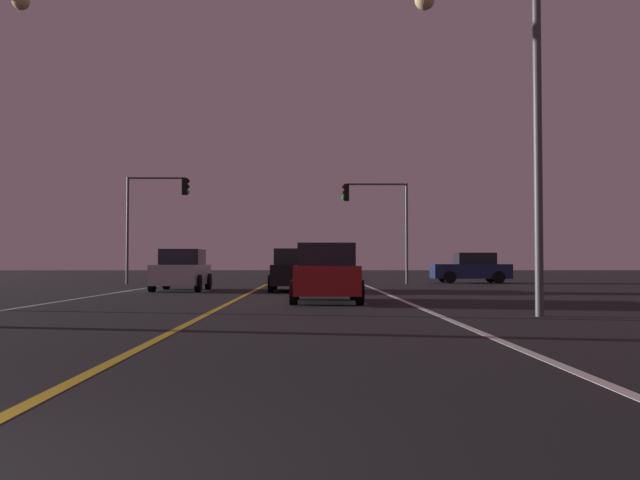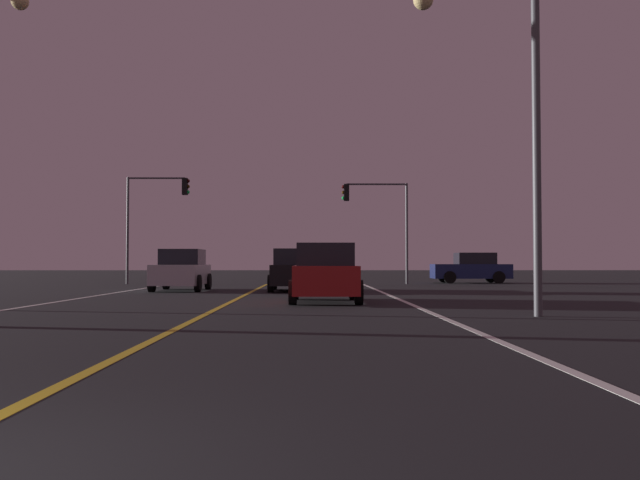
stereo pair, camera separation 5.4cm
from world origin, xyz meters
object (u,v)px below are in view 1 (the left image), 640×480
traffic_light_near_left (157,205)px  car_lead_same_lane (326,274)px  car_crossing_side (472,268)px  car_oncoming (182,271)px  street_lamp_right_near (505,102)px  traffic_light_near_right (375,209)px  car_ahead_far (295,271)px

traffic_light_near_left → car_lead_same_lane: bearing=-63.0°
car_crossing_side → car_oncoming: bearing=35.6°
traffic_light_near_left → street_lamp_right_near: 25.71m
car_oncoming → car_lead_same_lane: size_ratio=1.00×
car_oncoming → traffic_light_near_right: 12.76m
car_crossing_side → traffic_light_near_right: size_ratio=0.79×
car_oncoming → traffic_light_near_left: (-2.97, 8.67, 3.44)m
traffic_light_near_left → street_lamp_right_near: bearing=-61.0°
car_oncoming → traffic_light_near_left: bearing=-161.1°
car_ahead_far → traffic_light_near_right: bearing=-24.3°
car_lead_same_lane → car_crossing_side: 20.57m
car_ahead_far → car_lead_same_lane: size_ratio=1.00×
traffic_light_near_right → street_lamp_right_near: size_ratio=0.77×
traffic_light_near_left → car_ahead_far: bearing=-50.2°
car_oncoming → car_crossing_side: size_ratio=1.00×
car_ahead_far → car_lead_same_lane: same height
car_lead_same_lane → car_crossing_side: same height
street_lamp_right_near → traffic_light_near_left: bearing=-61.0°
car_oncoming → car_ahead_far: bearing=84.3°
car_ahead_far → car_crossing_side: (9.69, 10.75, 0.00)m
traffic_light_near_right → car_lead_same_lane: bearing=79.8°
car_crossing_side → traffic_light_near_right: traffic_light_near_right is taller
car_ahead_far → traffic_light_near_left: traffic_light_near_left is taller
car_ahead_far → traffic_light_near_right: size_ratio=0.79×
car_oncoming → car_crossing_side: same height
car_oncoming → car_crossing_side: (14.35, 10.28, 0.00)m
traffic_light_near_right → car_crossing_side: bearing=-163.9°
car_oncoming → traffic_light_near_right: size_ratio=0.79×
car_ahead_far → street_lamp_right_near: street_lamp_right_near is taller
car_ahead_far → street_lamp_right_near: size_ratio=0.61×
car_crossing_side → street_lamp_right_near: (-4.87, -24.10, 3.79)m
car_ahead_far → car_lead_same_lane: bearing=-172.3°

